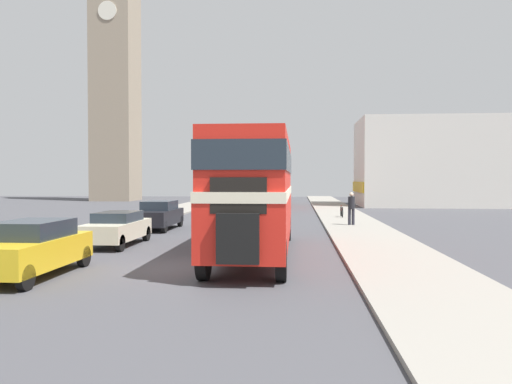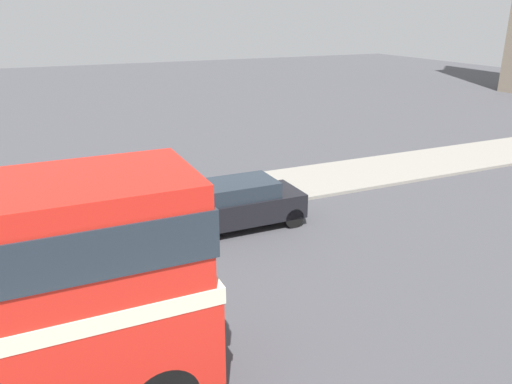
{
  "view_description": "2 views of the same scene",
  "coord_description": "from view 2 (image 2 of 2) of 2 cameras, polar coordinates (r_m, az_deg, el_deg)",
  "views": [
    {
      "loc": [
        3.47,
        -14.85,
        2.72
      ],
      "look_at": [
        2.02,
        2.75,
        2.24
      ],
      "focal_mm": 35.0,
      "sensor_mm": 36.0,
      "label": 1
    },
    {
      "loc": [
        9.6,
        5.76,
        6.42
      ],
      "look_at": [
        0.0,
        10.15,
        2.62
      ],
      "focal_mm": 35.0,
      "sensor_mm": 36.0,
      "label": 2
    }
  ],
  "objects": [
    {
      "name": "car_parked_far",
      "position": [
        15.59,
        -2.37,
        -1.39
      ],
      "size": [
        1.7,
        4.31,
        1.53
      ],
      "color": "black",
      "rests_on": "ground_plane"
    },
    {
      "name": "car_parked_mid",
      "position": [
        14.61,
        -26.32,
        -5.36
      ],
      "size": [
        1.66,
        4.16,
        1.36
      ],
      "color": "beige",
      "rests_on": "ground_plane"
    }
  ]
}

